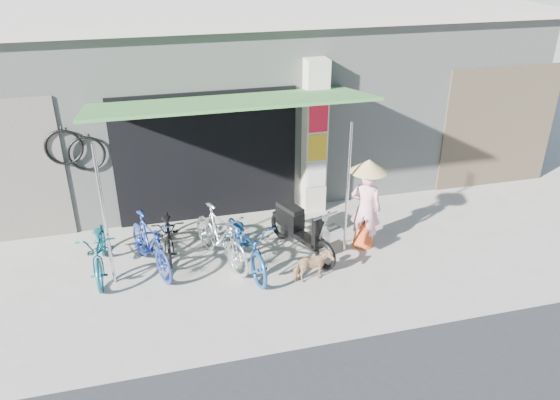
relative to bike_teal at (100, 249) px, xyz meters
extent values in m
plane|color=#A9A499|center=(3.18, -1.10, -0.43)|extent=(80.00, 80.00, 0.00)
cube|color=gray|center=(3.18, 4.00, 1.32)|extent=(12.00, 5.00, 3.50)
cube|color=beige|center=(3.18, 4.00, 3.15)|extent=(12.30, 5.30, 0.16)
cube|color=black|center=(1.98, 1.48, 0.82)|extent=(3.40, 0.06, 2.50)
cube|color=black|center=(1.98, 1.49, 0.12)|extent=(3.06, 0.04, 1.10)
torus|color=black|center=(-0.12, 1.44, 1.12)|extent=(0.65, 0.05, 0.65)
cylinder|color=silver|center=(-0.12, 1.46, 1.44)|extent=(0.02, 0.02, 0.12)
torus|color=black|center=(-0.47, 1.44, 1.27)|extent=(0.65, 0.05, 0.65)
cylinder|color=silver|center=(-0.47, 1.46, 1.59)|extent=(0.02, 0.02, 0.12)
cube|color=beige|center=(4.03, 1.35, 1.07)|extent=(0.42, 0.42, 3.00)
cube|color=red|center=(4.03, 1.13, 1.52)|extent=(0.36, 0.02, 0.52)
cube|color=gold|center=(4.03, 1.13, 0.95)|extent=(0.36, 0.02, 0.52)
cube|color=beige|center=(4.03, 1.13, 0.39)|extent=(0.36, 0.02, 0.50)
cube|color=#356D31|center=(2.28, 0.55, 2.12)|extent=(4.60, 1.88, 0.35)
cylinder|color=silver|center=(0.18, -0.35, 0.75)|extent=(0.05, 0.05, 2.36)
cylinder|color=silver|center=(4.08, -0.35, 0.75)|extent=(0.05, 0.05, 2.36)
cube|color=brown|center=(8.18, 1.49, 0.87)|extent=(2.60, 0.06, 2.60)
imported|color=#175E6A|center=(0.00, 0.00, 0.00)|extent=(0.58, 1.66, 0.87)
imported|color=navy|center=(0.79, -0.11, 0.05)|extent=(0.98, 1.66, 0.96)
imported|color=black|center=(1.11, 0.34, -0.04)|extent=(0.57, 1.52, 0.79)
imported|color=silver|center=(1.93, -0.19, 0.07)|extent=(1.06, 1.73, 1.00)
imported|color=navy|center=(2.31, -0.46, 0.04)|extent=(0.91, 1.88, 0.95)
imported|color=tan|center=(3.26, -1.10, -0.17)|extent=(0.67, 0.38, 0.53)
torus|color=black|center=(3.56, -0.81, -0.18)|extent=(0.27, 0.50, 0.51)
torus|color=black|center=(3.09, 0.34, -0.18)|extent=(0.27, 0.50, 0.51)
cube|color=black|center=(3.33, -0.24, -0.11)|extent=(0.54, 0.92, 0.10)
cube|color=black|center=(3.20, 0.07, 0.10)|extent=(0.43, 0.58, 0.33)
cube|color=black|center=(3.20, 0.07, 0.30)|extent=(0.41, 0.57, 0.09)
cube|color=black|center=(3.49, -0.64, 0.16)|extent=(0.23, 0.17, 0.54)
cylinder|color=silver|center=(3.55, -0.79, 0.54)|extent=(0.47, 0.22, 0.03)
cube|color=silver|center=(3.61, -0.95, 0.31)|extent=(0.30, 0.27, 0.19)
imported|color=#FAA8B6|center=(4.47, -0.27, 0.30)|extent=(0.64, 0.59, 1.46)
cone|color=#CC461C|center=(4.47, -0.27, -0.20)|extent=(0.38, 0.38, 0.46)
cone|color=tan|center=(4.47, -0.27, 1.10)|extent=(0.64, 0.64, 0.22)
camera|label=1|loc=(0.93, -8.02, 4.63)|focal=35.00mm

